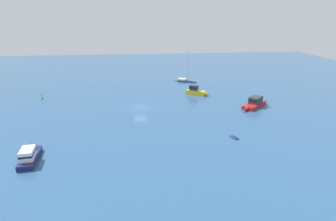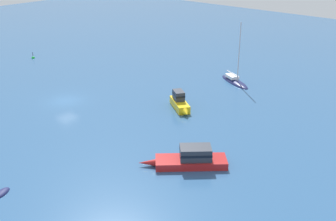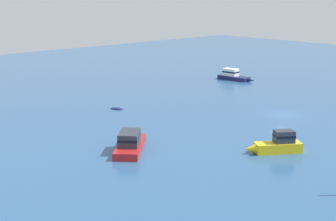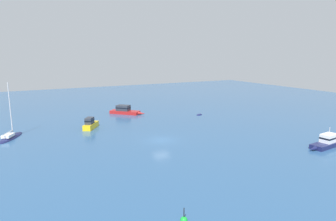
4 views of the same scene
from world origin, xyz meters
name	(u,v)px [view 1 (image 1 of 4)]	position (x,y,z in m)	size (l,w,h in m)	color
ground_plane	(140,107)	(0.00, 0.00, 0.00)	(160.00, 160.00, 0.00)	#2D5684
cabin_cruiser	(196,91)	(-12.94, -7.84, 0.80)	(5.15, 4.03, 2.12)	yellow
launch	(254,103)	(-22.58, 2.13, 0.75)	(7.05, 6.76, 1.93)	#B21E1E
cabin_cruiser_1	(29,155)	(14.20, 19.94, 0.73)	(2.48, 6.98, 2.89)	#191E4C
yacht	(185,81)	(-12.51, -20.91, 0.15)	(6.87, 4.67, 9.38)	#191E4C
dinghy	(234,138)	(-13.53, 16.26, 0.00)	(1.57, 2.01, 0.47)	#191E4C
channel_buoy	(42,99)	(21.15, -8.47, 0.02)	(0.61, 0.61, 1.40)	green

